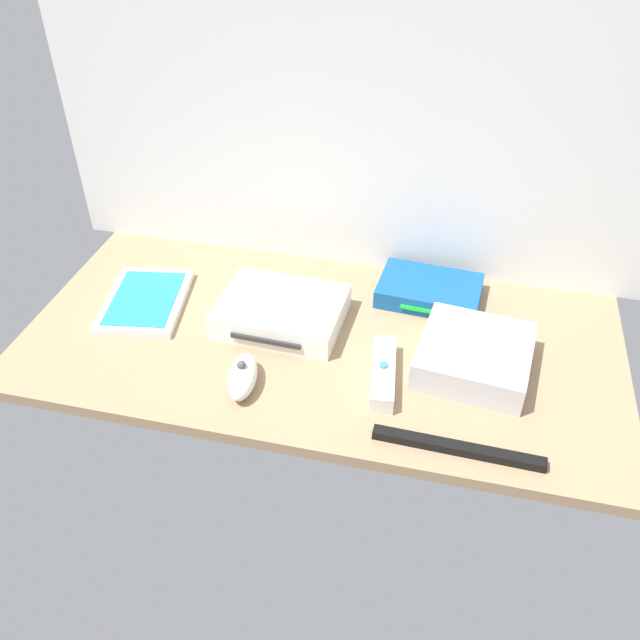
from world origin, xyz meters
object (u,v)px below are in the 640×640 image
(game_console, at_px, (281,311))
(mini_computer, at_px, (475,355))
(network_router, at_px, (429,291))
(game_case, at_px, (145,301))
(remote_wand, at_px, (383,373))
(remote_nunchuk, at_px, (242,376))
(sensor_bar, at_px, (458,448))

(game_console, distance_m, mini_computer, 0.33)
(network_router, bearing_deg, mini_computer, -58.64)
(game_case, xyz_separation_m, remote_wand, (0.45, -0.10, 0.01))
(network_router, xyz_separation_m, remote_wand, (-0.05, -0.23, -0.00))
(remote_nunchuk, distance_m, sensor_bar, 0.34)
(game_case, bearing_deg, sensor_bar, -30.29)
(game_case, relative_size, sensor_bar, 0.87)
(mini_computer, relative_size, network_router, 1.00)
(mini_computer, xyz_separation_m, sensor_bar, (-0.01, -0.18, -0.02))
(mini_computer, height_order, network_router, mini_computer)
(mini_computer, xyz_separation_m, remote_wand, (-0.14, -0.06, -0.01))
(remote_nunchuk, bearing_deg, sensor_bar, -18.75)
(mini_computer, distance_m, sensor_bar, 0.18)
(game_console, xyz_separation_m, network_router, (0.24, 0.13, -0.00))
(remote_wand, xyz_separation_m, remote_nunchuk, (-0.21, -0.06, 0.01))
(sensor_bar, bearing_deg, game_console, 146.43)
(sensor_bar, bearing_deg, network_router, 103.98)
(mini_computer, bearing_deg, remote_wand, -155.29)
(mini_computer, bearing_deg, game_case, 176.51)
(game_console, distance_m, game_case, 0.25)
(network_router, relative_size, sensor_bar, 0.79)
(remote_nunchuk, height_order, sensor_bar, remote_nunchuk)
(game_console, distance_m, network_router, 0.27)
(game_case, relative_size, network_router, 1.11)
(game_console, xyz_separation_m, mini_computer, (0.33, -0.04, 0.00))
(mini_computer, distance_m, remote_wand, 0.15)
(game_case, distance_m, network_router, 0.51)
(game_console, height_order, network_router, game_console)
(game_case, bearing_deg, game_console, -7.48)
(sensor_bar, bearing_deg, remote_nunchuk, 172.02)
(game_console, xyz_separation_m, game_case, (-0.25, -0.01, -0.01))
(mini_computer, bearing_deg, game_console, 172.33)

